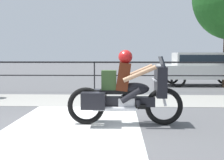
# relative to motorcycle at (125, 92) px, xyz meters

# --- Properties ---
(ground_plane) EXTENTS (120.00, 120.00, 0.00)m
(ground_plane) POSITION_rel_motorcycle_xyz_m (-1.12, -0.20, -0.69)
(ground_plane) COLOR #565659
(sidewalk_band) EXTENTS (44.00, 2.40, 0.01)m
(sidewalk_band) POSITION_rel_motorcycle_xyz_m (-1.12, 3.20, -0.69)
(sidewalk_band) COLOR #99968E
(sidewalk_band) RESTS_ON ground
(crosswalk_band) EXTENTS (2.73, 6.00, 0.01)m
(crosswalk_band) POSITION_rel_motorcycle_xyz_m (-1.06, -0.40, -0.69)
(crosswalk_band) COLOR silver
(crosswalk_band) RESTS_ON ground
(fence_railing) EXTENTS (36.00, 0.05, 1.22)m
(fence_railing) POSITION_rel_motorcycle_xyz_m (-1.12, 5.10, 0.26)
(fence_railing) COLOR black
(fence_railing) RESTS_ON ground
(motorcycle) EXTENTS (2.43, 0.76, 1.57)m
(motorcycle) POSITION_rel_motorcycle_xyz_m (0.00, 0.00, 0.00)
(motorcycle) COLOR black
(motorcycle) RESTS_ON ground
(parked_car) EXTENTS (4.23, 1.71, 1.58)m
(parked_car) POSITION_rel_motorcycle_xyz_m (3.73, 7.73, 0.22)
(parked_car) COLOR silver
(parked_car) RESTS_ON ground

